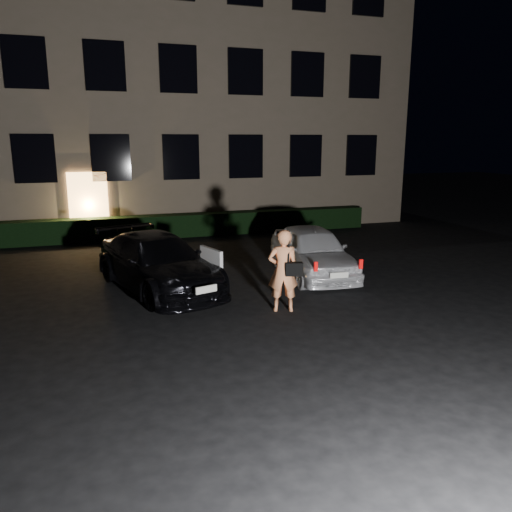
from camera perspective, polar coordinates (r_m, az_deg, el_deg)
name	(u,v)px	position (r m, az deg, el deg)	size (l,w,h in m)	color
ground	(281,332)	(9.81, 2.83, -8.65)	(80.00, 80.00, 0.00)	black
building	(164,86)	(23.85, -10.51, 18.57)	(20.00, 8.11, 12.00)	#726551
hedge	(185,225)	(19.56, -8.09, 3.51)	(15.00, 0.70, 0.85)	black
sedan	(158,263)	(12.58, -11.11, -0.74)	(3.19, 5.03, 1.36)	black
hatch	(312,251)	(13.72, 6.46, 0.58)	(1.98, 4.14, 1.36)	silver
man	(283,271)	(10.72, 3.15, -1.67)	(0.76, 0.61, 1.80)	#F2925D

